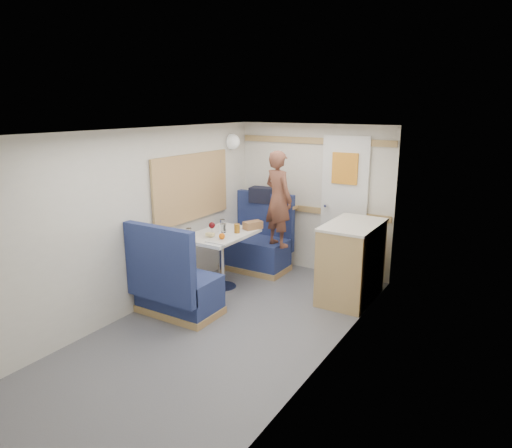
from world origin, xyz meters
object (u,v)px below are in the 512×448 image
Objects in this scene: cheese_block at (210,234)px; tumbler_left at (189,233)px; bench_far at (258,248)px; beer_glass at (237,228)px; galley_counter at (351,261)px; wine_glass at (212,226)px; dome_light at (232,142)px; pepper_grinder at (222,227)px; dinette_table at (221,245)px; tray at (224,240)px; duffel_bag at (266,195)px; tumbler_right at (223,228)px; bread_loaf at (253,225)px; person at (278,199)px; salt_grinder at (219,229)px; bench_near at (175,289)px; orange_fruit at (222,236)px; tumbler_mid at (222,224)px.

tumbler_left reaches higher than cheese_block.
bench_far reaches higher than beer_glass.
galley_counter reaches higher than wine_glass.
dome_light reaches higher than pepper_grinder.
tray is at bearing -47.88° from dinette_table.
bench_far is at bearing 89.50° from cheese_block.
duffel_bag reaches higher than dinette_table.
bench_far is at bearing 79.36° from tumbler_left.
dome_light is at bearing 116.12° from tumbler_right.
pepper_grinder is (-0.05, 0.32, 0.01)m from cheese_block.
tray is 0.36m from tumbler_right.
tumbler_left is 0.97× the size of beer_glass.
bread_loaf reaches higher than cheese_block.
person is 12.87× the size of cheese_block.
dome_light is 1.33m from salt_grinder.
dinette_table is at bearing 55.94° from tumbler_left.
galley_counter is at bearing 27.54° from tumbler_left.
wine_glass is 1.91× the size of pepper_grinder.
bench_near is at bearing -88.07° from wine_glass.
tumbler_right is (0.23, 0.39, 0.00)m from tumbler_left.
tray is 0.36m from salt_grinder.
bread_loaf is at bearing 87.12° from orange_fruit.
salt_grinder is at bearing -153.61° from beer_glass.
tumbler_mid is 1.12× the size of salt_grinder.
cheese_block is at bearing -90.50° from bench_far.
bread_loaf is (0.23, 1.24, 0.47)m from bench_near.
dome_light reaches higher than salt_grinder.
person is at bearing 65.87° from beer_glass.
bread_loaf is at bearing -171.99° from galley_counter.
duffel_bag is at bearing 35.97° from dome_light.
person is 0.78m from tumbler_mid.
tray is at bearing -52.90° from tumbler_mid.
tumbler_left is at bearing 112.94° from bench_near.
tumbler_right is at bearing 38.62° from salt_grinder.
tumbler_mid is (-0.11, 0.37, -0.07)m from wine_glass.
orange_fruit is (0.58, -1.10, -0.98)m from dome_light.
person is 11.40× the size of tumbler_mid.
beer_glass is (-0.05, 0.35, 0.05)m from tray.
bench_far is 1.00× the size of bench_near.
dome_light is 1.19× the size of wine_glass.
galley_counter is at bearing 43.94° from bench_near.
wine_glass is 1.55× the size of tumbler_right.
orange_fruit is at bearing -52.27° from dinette_table.
tray reaches higher than dinette_table.
beer_glass is 0.48× the size of bread_loaf.
person reaches higher than salt_grinder.
salt_grinder is at bearing -92.58° from bench_far.
wine_glass reaches higher than cheese_block.
bench_far is at bearing -93.75° from duffel_bag.
orange_fruit is 0.82× the size of pepper_grinder.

